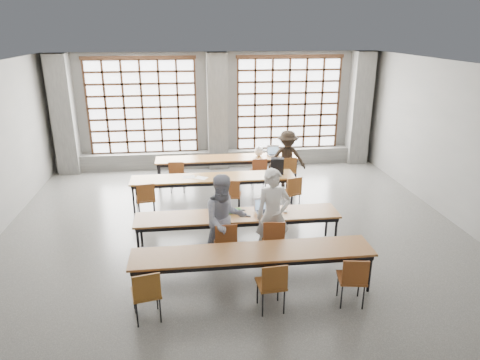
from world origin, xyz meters
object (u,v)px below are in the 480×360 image
Objects in this scene: chair_near_mid at (272,282)px; laptop_back at (274,153)px; chair_front_right at (273,236)px; laptop_front at (264,208)px; green_box at (235,211)px; desk_row_a at (227,160)px; student_male at (273,216)px; desk_row_d at (253,255)px; desk_row_c at (238,218)px; chair_mid_right at (292,190)px; desk_row_b at (213,179)px; phone at (248,216)px; plastic_bag at (259,151)px; backpack at (277,166)px; chair_front_left at (226,239)px; student_back at (287,159)px; mouse at (285,212)px; chair_mid_left at (146,197)px; chair_near_left at (146,291)px; chair_back_mid at (259,170)px; student_female at (225,220)px; chair_back_left at (177,173)px; chair_mid_centre at (232,193)px; red_pouch at (146,290)px; chair_near_right at (353,276)px; chair_back_right at (288,169)px.

laptop_back is at bearing 78.67° from chair_near_mid.
chair_front_right is 1.51m from chair_near_mid.
laptop_front is 0.59m from green_box.
desk_row_a is 2.22× the size of student_male.
desk_row_c is at bearing 93.05° from desk_row_d.
chair_mid_right is 2.46m from chair_front_right.
laptop_back is (1.84, 1.70, 0.13)m from desk_row_b.
plastic_bag reaches higher than phone.
backpack reaches higher than desk_row_a.
chair_front_left reaches higher than desk_row_a.
mouse is at bearing -96.71° from student_back.
phone is (-1.58, -3.48, -0.05)m from student_back.
chair_mid_left is 3.41m from chair_mid_right.
chair_near_left is at bearing -134.13° from laptop_front.
chair_back_mid is 3.97m from student_female.
desk_row_c is 4.07m from plastic_bag.
chair_back_left is 2.17× the size of laptop_front.
chair_front_right is at bearing 33.86° from chair_near_left.
chair_mid_right is (1.82, -0.63, -0.13)m from desk_row_b.
desk_row_c is at bearing -69.01° from chair_back_left.
phone is 2.67m from backpack.
desk_row_a is 4.55× the size of chair_mid_left.
plastic_bag is (0.52, 3.82, 0.08)m from laptop_front.
desk_row_c is at bearing -91.65° from chair_mid_centre.
red_pouch is (-3.38, -5.40, -0.29)m from student_back.
laptop_back is 1.67m from backpack.
red_pouch is (0.30, -3.68, -0.04)m from chair_mid_left.
chair_near_right is (0.97, -1.47, 0.00)m from chair_front_right.
chair_front_right is 2.62m from red_pouch.
chair_back_right is 1.00× the size of chair_front_left.
desk_row_a is at bearing 141.78° from chair_back_mid.
chair_back_mid and chair_near_right have the same top height.
desk_row_b is 2.31m from chair_back_right.
student_back reaches higher than chair_front_right.
student_back is at bearing -67.20° from laptop_back.
chair_front_left is at bearing -89.26° from desk_row_b.
chair_front_right is 0.96m from student_female.
chair_back_left is 3.39m from green_box.
desk_row_b is at bearing 121.51° from chair_mid_centre.
laptop_front is at bearing -111.31° from chair_back_right.
chair_back_left and chair_mid_centre have the same top height.
chair_mid_centre is 1.65m from laptop_front.
chair_front_right is 2.26× the size of laptop_back.
desk_row_b is (-0.50, -1.59, 0.00)m from desk_row_a.
chair_back_left is 2.05m from chair_mid_centre.
chair_back_mid reaches higher than green_box.
student_female reaches higher than green_box.
green_box is 0.87× the size of plastic_bag.
desk_row_b is 16.00× the size of green_box.
chair_mid_centre is (-0.03, 3.14, -0.13)m from desk_row_d.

